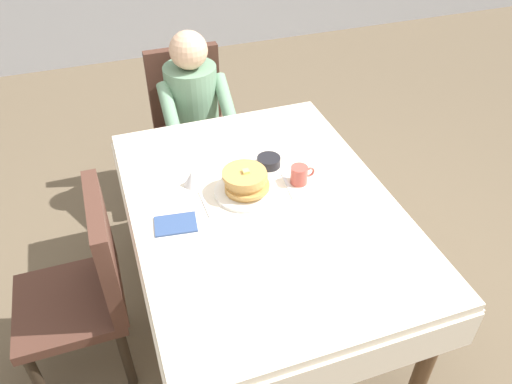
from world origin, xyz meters
name	(u,v)px	position (x,y,z in m)	size (l,w,h in m)	color
ground_plane	(262,312)	(0.00, 0.00, 0.00)	(14.00, 14.00, 0.00)	brown
dining_table_main	(263,220)	(0.00, 0.00, 0.65)	(1.12, 1.52, 0.74)	silver
chair_diner	(190,116)	(-0.06, 1.17, 0.53)	(0.44, 0.45, 0.93)	#4C2D23
diner_person	(194,108)	(-0.06, 1.01, 0.67)	(0.40, 0.43, 1.12)	gray
chair_left_side	(88,282)	(-0.77, 0.00, 0.53)	(0.45, 0.44, 0.93)	#4C2D23
plate_breakfast	(246,191)	(-0.04, 0.10, 0.75)	(0.28, 0.28, 0.02)	white
breakfast_stack	(245,181)	(-0.05, 0.10, 0.80)	(0.20, 0.20, 0.11)	tan
cup_coffee	(300,175)	(0.20, 0.09, 0.78)	(0.11, 0.08, 0.08)	#B24C42
bowl_butter	(269,162)	(0.12, 0.25, 0.76)	(0.11, 0.11, 0.04)	black
syrup_pitcher	(192,178)	(-0.25, 0.23, 0.78)	(0.08, 0.08, 0.07)	silver
fork_left_of_plate	(205,204)	(-0.23, 0.08, 0.74)	(0.18, 0.01, 0.01)	silver
knife_right_of_plate	(288,186)	(0.15, 0.08, 0.74)	(0.20, 0.01, 0.01)	silver
spoon_near_edge	(263,235)	(-0.06, -0.18, 0.74)	(0.15, 0.01, 0.01)	silver
napkin_folded	(176,224)	(-0.38, -0.01, 0.74)	(0.17, 0.12, 0.01)	#334C7F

